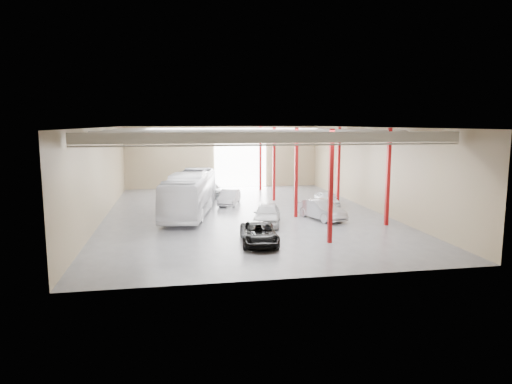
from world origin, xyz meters
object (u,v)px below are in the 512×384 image
object	(u,v)px
car_right_near	(321,210)
car_row_b	(229,197)
car_row_c	(210,189)
coach_bus	(190,193)
car_row_a	(267,214)
black_sedan	(259,234)
car_right_far	(327,199)

from	to	relation	value
car_right_near	car_row_b	bearing A→B (deg)	109.42
car_row_b	car_row_c	world-z (taller)	same
coach_bus	car_right_near	world-z (taller)	coach_bus
car_row_a	car_right_near	xyz separation A→B (m)	(4.49, 1.12, -0.04)
car_row_c	black_sedan	bearing A→B (deg)	-94.67
coach_bus	car_right_near	bearing A→B (deg)	-10.77
coach_bus	car_row_c	xyz separation A→B (m)	(2.31, 8.98, -1.02)
black_sedan	car_right_far	xyz separation A→B (m)	(8.28, 11.52, 0.03)
car_row_a	car_right_far	bearing A→B (deg)	57.64
black_sedan	car_row_a	distance (m)	5.43
black_sedan	car_row_c	distance (m)	19.28
car_row_b	car_right_far	bearing A→B (deg)	0.63
car_row_c	car_row_a	bearing A→B (deg)	-86.87
black_sedan	car_right_far	distance (m)	14.18
coach_bus	car_row_a	size ratio (longest dim) A/B	2.64
coach_bus	car_row_c	bearing A→B (deg)	86.59
car_right_far	car_row_a	bearing A→B (deg)	-133.58
car_row_a	car_right_far	world-z (taller)	car_row_a
car_row_a	car_row_b	bearing A→B (deg)	115.20
coach_bus	black_sedan	world-z (taller)	coach_bus
car_right_near	car_right_far	distance (m)	5.66
coach_bus	car_row_a	bearing A→B (deg)	-32.40
car_row_b	car_right_near	bearing A→B (deg)	-34.09
coach_bus	car_right_far	bearing A→B (deg)	17.07
black_sedan	coach_bus	bearing A→B (deg)	115.23
black_sedan	car_right_near	bearing A→B (deg)	51.29
black_sedan	car_row_c	world-z (taller)	car_row_c
car_right_near	car_right_far	size ratio (longest dim) A/B	1.15
coach_bus	black_sedan	xyz separation A→B (m)	(3.77, -10.24, -1.06)
black_sedan	car_row_a	size ratio (longest dim) A/B	1.00
coach_bus	black_sedan	distance (m)	10.97
black_sedan	car_right_near	size ratio (longest dim) A/B	1.02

